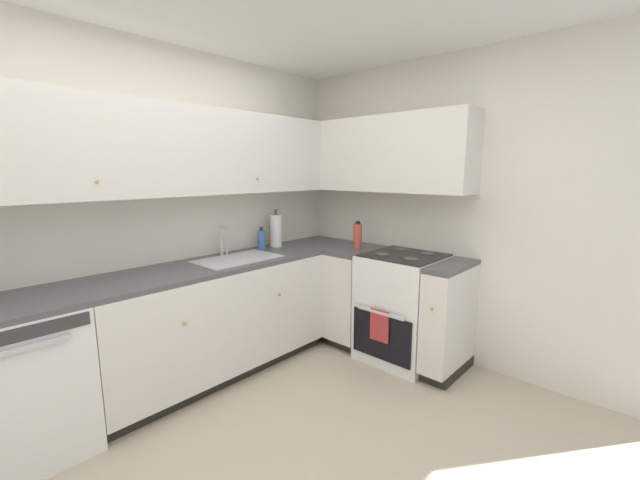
# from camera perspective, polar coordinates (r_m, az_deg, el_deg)

# --- Properties ---
(wall_back) EXTENTS (3.98, 0.05, 2.54)m
(wall_back) POSITION_cam_1_polar(r_m,az_deg,el_deg) (3.18, -25.15, 2.88)
(wall_back) COLOR silver
(wall_back) RESTS_ON ground_plane
(wall_right) EXTENTS (0.05, 3.15, 2.54)m
(wall_right) POSITION_cam_1_polar(r_m,az_deg,el_deg) (3.46, 18.96, 3.79)
(wall_right) COLOR silver
(wall_right) RESTS_ON ground_plane
(dishwasher) EXTENTS (0.60, 0.63, 0.87)m
(dishwasher) POSITION_cam_1_polar(r_m,az_deg,el_deg) (2.88, -37.14, -16.20)
(dishwasher) COLOR white
(dishwasher) RESTS_ON ground_plane
(lower_cabinets_back) EXTENTS (1.86, 0.62, 0.87)m
(lower_cabinets_back) POSITION_cam_1_polar(r_m,az_deg,el_deg) (3.27, -15.06, -11.29)
(lower_cabinets_back) COLOR silver
(lower_cabinets_back) RESTS_ON ground_plane
(countertop_back) EXTENTS (3.07, 0.60, 0.03)m
(countertop_back) POSITION_cam_1_polar(r_m,az_deg,el_deg) (3.14, -15.44, -3.63)
(countertop_back) COLOR #4C4C51
(countertop_back) RESTS_ON lower_cabinets_back
(lower_cabinets_right) EXTENTS (0.62, 1.18, 0.87)m
(lower_cabinets_right) POSITION_cam_1_polar(r_m,az_deg,el_deg) (3.55, 9.96, -9.40)
(lower_cabinets_right) COLOR silver
(lower_cabinets_right) RESTS_ON ground_plane
(countertop_right) EXTENTS (0.60, 1.18, 0.03)m
(countertop_right) POSITION_cam_1_polar(r_m,az_deg,el_deg) (3.43, 10.16, -2.29)
(countertop_right) COLOR #4C4C51
(countertop_right) RESTS_ON lower_cabinets_right
(oven_range) EXTENTS (0.68, 0.62, 1.06)m
(oven_range) POSITION_cam_1_polar(r_m,az_deg,el_deg) (3.49, 11.96, -9.43)
(oven_range) COLOR white
(oven_range) RESTS_ON ground_plane
(upper_cabinets_back) EXTENTS (2.75, 0.34, 0.64)m
(upper_cabinets_back) POSITION_cam_1_polar(r_m,az_deg,el_deg) (3.10, -20.16, 12.05)
(upper_cabinets_back) COLOR silver
(upper_cabinets_right) EXTENTS (0.32, 1.73, 0.64)m
(upper_cabinets_right) POSITION_cam_1_polar(r_m,az_deg,el_deg) (3.61, 8.34, 12.17)
(upper_cabinets_right) COLOR silver
(sink) EXTENTS (0.67, 0.40, 0.10)m
(sink) POSITION_cam_1_polar(r_m,az_deg,el_deg) (3.24, -11.80, -3.47)
(sink) COLOR #B7B7BC
(sink) RESTS_ON countertop_back
(faucet) EXTENTS (0.07, 0.16, 0.25)m
(faucet) POSITION_cam_1_polar(r_m,az_deg,el_deg) (3.37, -13.94, 0.24)
(faucet) COLOR silver
(faucet) RESTS_ON countertop_back
(soap_bottle) EXTENTS (0.07, 0.07, 0.20)m
(soap_bottle) POSITION_cam_1_polar(r_m,az_deg,el_deg) (3.62, -8.53, 0.11)
(soap_bottle) COLOR #3F72BF
(soap_bottle) RESTS_ON countertop_back
(paper_towel_roll) EXTENTS (0.11, 0.11, 0.36)m
(paper_towel_roll) POSITION_cam_1_polar(r_m,az_deg,el_deg) (3.70, -6.43, 1.35)
(paper_towel_roll) COLOR white
(paper_towel_roll) RESTS_ON countertop_back
(oil_bottle) EXTENTS (0.08, 0.08, 0.25)m
(oil_bottle) POSITION_cam_1_polar(r_m,az_deg,el_deg) (3.60, 5.48, 0.61)
(oil_bottle) COLOR #BF4C3F
(oil_bottle) RESTS_ON countertop_right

